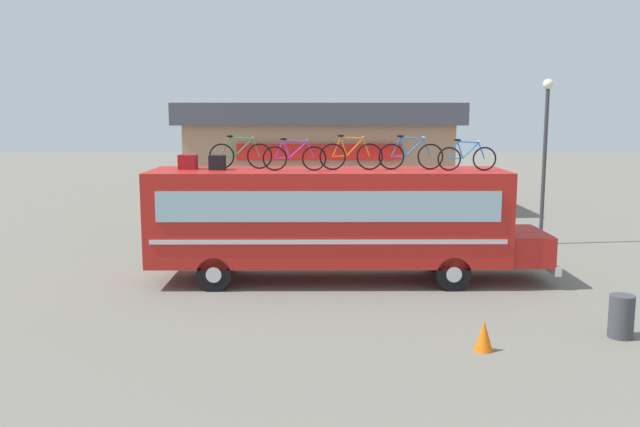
# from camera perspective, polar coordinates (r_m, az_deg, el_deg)

# --- Properties ---
(ground_plane) EXTENTS (120.00, 120.00, 0.00)m
(ground_plane) POSITION_cam_1_polar(r_m,az_deg,el_deg) (19.41, 0.65, -5.64)
(ground_plane) COLOR slate
(bus) EXTENTS (11.20, 2.55, 3.17)m
(bus) POSITION_cam_1_polar(r_m,az_deg,el_deg) (19.04, 1.25, -0.32)
(bus) COLOR red
(bus) RESTS_ON ground
(luggage_bag_1) EXTENTS (0.49, 0.46, 0.40)m
(luggage_bag_1) POSITION_cam_1_polar(r_m,az_deg,el_deg) (19.43, -11.06, 4.29)
(luggage_bag_1) COLOR maroon
(luggage_bag_1) RESTS_ON bus
(luggage_bag_2) EXTENTS (0.44, 0.37, 0.41)m
(luggage_bag_2) POSITION_cam_1_polar(r_m,az_deg,el_deg) (19.02, -8.65, 4.27)
(luggage_bag_2) COLOR black
(luggage_bag_2) RESTS_ON bus
(rooftop_bicycle_1) EXTENTS (1.79, 0.44, 0.95)m
(rooftop_bicycle_1) POSITION_cam_1_polar(r_m,az_deg,el_deg) (19.28, -6.72, 4.93)
(rooftop_bicycle_1) COLOR black
(rooftop_bicycle_1) RESTS_ON bus
(rooftop_bicycle_2) EXTENTS (1.75, 0.44, 0.90)m
(rooftop_bicycle_2) POSITION_cam_1_polar(r_m,az_deg,el_deg) (18.55, -2.19, 4.78)
(rooftop_bicycle_2) COLOR black
(rooftop_bicycle_2) RESTS_ON bus
(rooftop_bicycle_3) EXTENTS (1.76, 0.44, 0.98)m
(rooftop_bicycle_3) POSITION_cam_1_polar(r_m,az_deg,el_deg) (18.81, 2.62, 4.91)
(rooftop_bicycle_3) COLOR black
(rooftop_bicycle_3) RESTS_ON bus
(rooftop_bicycle_4) EXTENTS (1.81, 0.44, 0.96)m
(rooftop_bicycle_4) POSITION_cam_1_polar(r_m,az_deg,el_deg) (19.06, 7.65, 4.88)
(rooftop_bicycle_4) COLOR black
(rooftop_bicycle_4) RESTS_ON bus
(rooftop_bicycle_5) EXTENTS (1.62, 0.44, 0.87)m
(rooftop_bicycle_5) POSITION_cam_1_polar(r_m,az_deg,el_deg) (18.98, 12.25, 4.64)
(rooftop_bicycle_5) COLOR black
(rooftop_bicycle_5) RESTS_ON bus
(roadside_building) EXTENTS (13.06, 7.73, 5.13)m
(roadside_building) POSITION_cam_1_polar(r_m,az_deg,el_deg) (33.58, -0.10, 4.98)
(roadside_building) COLOR tan
(roadside_building) RESTS_ON ground
(trash_bin) EXTENTS (0.52, 0.52, 0.93)m
(trash_bin) POSITION_cam_1_polar(r_m,az_deg,el_deg) (15.92, 24.04, -7.92)
(trash_bin) COLOR #3F3F47
(trash_bin) RESTS_ON ground
(traffic_cone) EXTENTS (0.38, 0.38, 0.63)m
(traffic_cone) POSITION_cam_1_polar(r_m,az_deg,el_deg) (14.22, 13.63, -9.98)
(traffic_cone) COLOR orange
(traffic_cone) RESTS_ON ground
(street_lamp) EXTENTS (0.37, 0.37, 5.89)m
(street_lamp) POSITION_cam_1_polar(r_m,az_deg,el_deg) (25.42, 18.45, 5.75)
(street_lamp) COLOR #38383D
(street_lamp) RESTS_ON ground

